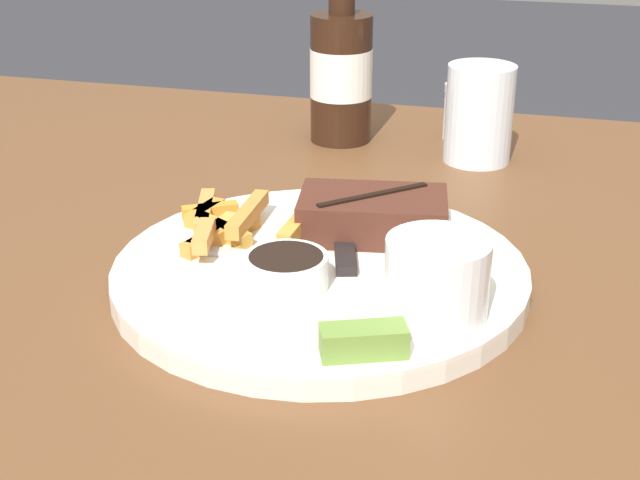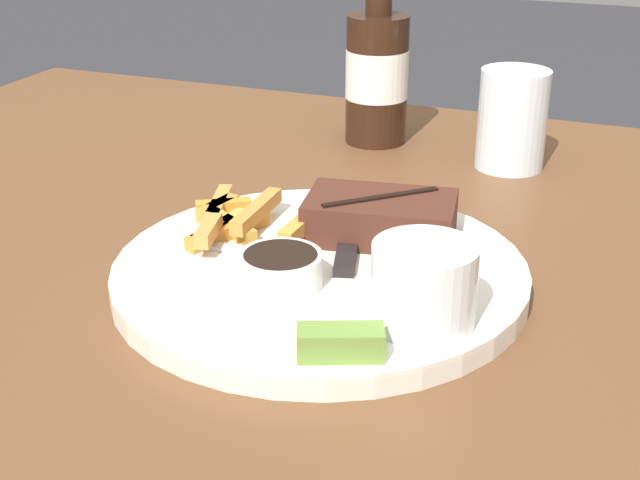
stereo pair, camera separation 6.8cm
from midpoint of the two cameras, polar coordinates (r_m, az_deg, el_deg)
The scene contains 12 objects.
dining_table at distance 0.74m, azimuth -2.67°, elevation -8.32°, with size 1.28×1.05×0.74m.
dinner_plate at distance 0.69m, azimuth -2.81°, elevation -2.25°, with size 0.32×0.32×0.02m.
steak_portion at distance 0.73m, azimuth 0.75°, elevation 1.55°, with size 0.13×0.09×0.04m.
fries_pile at distance 0.74m, azimuth -8.48°, elevation 1.04°, with size 0.12×0.14×0.02m.
coleslaw_cup at distance 0.60m, azimuth 4.30°, elevation -2.32°, with size 0.07×0.07×0.06m.
dipping_sauce_cup at distance 0.65m, azimuth -5.18°, elevation -1.97°, with size 0.06×0.06×0.02m.
pickle_spear at distance 0.57m, azimuth -0.64°, elevation -6.57°, with size 0.06×0.04×0.02m.
fork_utensil at distance 0.71m, azimuth -9.50°, elevation -0.80°, with size 0.13×0.02×0.00m.
knife_utensil at distance 0.73m, azimuth -1.18°, elevation 0.07°, with size 0.06×0.16×0.01m.
beer_bottle at distance 1.01m, azimuth -0.59°, elevation 10.84°, with size 0.07×0.07×0.23m.
drinking_glass at distance 0.96m, azimuth 8.16°, elevation 7.96°, with size 0.07×0.07×0.10m.
salt_shaker at distance 1.04m, azimuth 6.83°, elevation 8.16°, with size 0.03×0.03×0.07m.
Camera 1 is at (0.16, -0.60, 1.06)m, focal length 50.00 mm.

